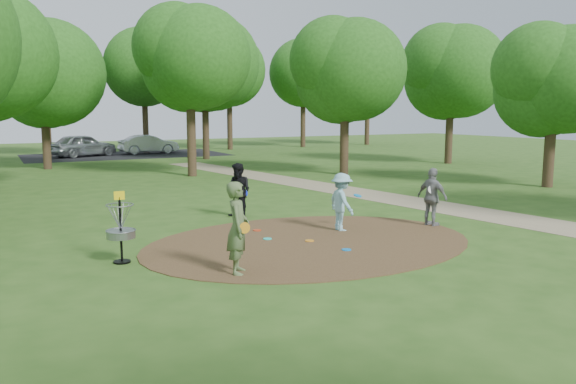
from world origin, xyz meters
name	(u,v)px	position (x,y,z in m)	size (l,w,h in m)	color
ground	(311,242)	(0.00, 0.00, 0.00)	(100.00, 100.00, 0.00)	#2D5119
dirt_clearing	(311,242)	(0.00, 0.00, 0.01)	(8.40, 8.40, 0.02)	#47301C
footpath	(449,208)	(6.50, 2.00, 0.01)	(2.00, 40.00, 0.01)	#8C7A5B
parking_lot	(126,155)	(2.00, 30.00, 0.00)	(14.00, 8.00, 0.01)	black
player_observer_with_disc	(238,228)	(-2.63, -1.62, 0.92)	(0.70, 0.80, 1.85)	#52663B
player_throwing_with_disc	(342,202)	(1.41, 0.78, 0.78)	(1.01, 1.04, 1.57)	#87BDCA
player_walking_with_disc	(239,191)	(-0.28, 3.81, 0.83)	(0.92, 1.00, 1.66)	black
player_waiting_with_disc	(432,197)	(3.99, 0.11, 0.82)	(0.58, 1.02, 1.64)	gray
disc_ground_cyan	(267,239)	(-0.83, 0.75, 0.03)	(0.22, 0.22, 0.02)	#1BDEC9
disc_ground_blue	(346,250)	(0.29, -1.12, 0.03)	(0.22, 0.22, 0.02)	#0C7BD7
disc_ground_red	(257,230)	(-0.63, 1.79, 0.03)	(0.22, 0.22, 0.02)	red
car_left	(83,145)	(-0.97, 29.99, 0.80)	(1.89, 4.70, 1.60)	#A3A7AB
car_right	(149,144)	(3.81, 30.50, 0.71)	(1.50, 4.31, 1.42)	#A1A4A8
disc_ground_orange	(310,241)	(0.00, 0.07, 0.03)	(0.22, 0.22, 0.02)	orange
disc_golf_basket	(120,222)	(-4.50, 0.30, 0.87)	(0.63, 0.63, 1.54)	black
tree_ring	(218,59)	(1.07, 8.84, 5.16)	(37.20, 46.00, 9.23)	#332316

